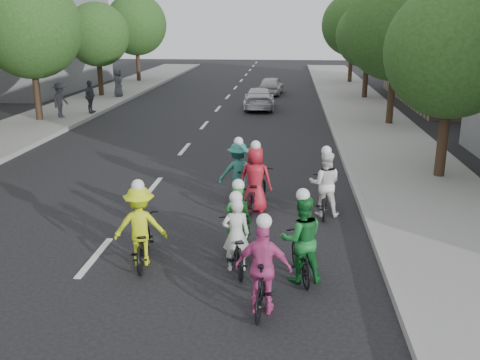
# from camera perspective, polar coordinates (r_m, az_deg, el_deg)

# --- Properties ---
(ground) EXTENTS (120.00, 120.00, 0.00)m
(ground) POSITION_cam_1_polar(r_m,az_deg,el_deg) (11.89, -15.22, -7.96)
(ground) COLOR black
(ground) RESTS_ON ground
(curb_left) EXTENTS (0.18, 80.00, 0.18)m
(curb_left) POSITION_cam_1_polar(r_m,az_deg,el_deg) (22.97, -20.97, 3.63)
(curb_left) COLOR #999993
(curb_left) RESTS_ON ground
(sidewalk_right) EXTENTS (4.00, 80.00, 0.15)m
(sidewalk_right) POSITION_cam_1_polar(r_m,az_deg,el_deg) (21.02, 16.01, 2.92)
(sidewalk_right) COLOR gray
(sidewalk_right) RESTS_ON ground
(curb_right) EXTENTS (0.18, 80.00, 0.18)m
(curb_right) POSITION_cam_1_polar(r_m,az_deg,el_deg) (20.74, 10.71, 3.14)
(curb_right) COLOR #999993
(curb_right) RESTS_ON ground
(bldg_sw) EXTENTS (10.00, 14.00, 8.00)m
(bldg_sw) POSITION_cam_1_polar(r_m,az_deg,el_deg) (43.04, -23.25, 14.26)
(bldg_sw) COLOR slate
(bldg_sw) RESTS_ON ground
(tree_l_3) EXTENTS (4.80, 4.80, 6.93)m
(tree_l_3) POSITION_cam_1_polar(r_m,az_deg,el_deg) (27.91, -21.50, 14.90)
(tree_l_3) COLOR black
(tree_l_3) RESTS_ON ground
(tree_l_4) EXTENTS (4.00, 4.00, 5.97)m
(tree_l_4) POSITION_cam_1_polar(r_m,az_deg,el_deg) (36.22, -14.99, 14.74)
(tree_l_4) COLOR black
(tree_l_4) RESTS_ON ground
(tree_l_5) EXTENTS (4.80, 4.80, 6.93)m
(tree_l_5) POSITION_cam_1_polar(r_m,az_deg,el_deg) (44.79, -11.03, 15.96)
(tree_l_5) COLOR black
(tree_l_5) RESTS_ON ground
(tree_r_0) EXTENTS (4.00, 4.00, 5.97)m
(tree_r_0) POSITION_cam_1_polar(r_m,az_deg,el_deg) (17.38, 21.72, 12.65)
(tree_r_0) COLOR black
(tree_r_0) RESTS_ON ground
(tree_r_1) EXTENTS (4.80, 4.80, 6.93)m
(tree_r_1) POSITION_cam_1_polar(r_m,az_deg,el_deg) (26.13, 16.36, 15.32)
(tree_r_1) COLOR black
(tree_r_1) RESTS_ON ground
(tree_r_2) EXTENTS (4.00, 4.00, 5.97)m
(tree_r_2) POSITION_cam_1_polar(r_m,az_deg,el_deg) (35.02, 13.53, 14.80)
(tree_r_2) COLOR black
(tree_r_2) RESTS_ON ground
(tree_r_3) EXTENTS (4.80, 4.80, 6.93)m
(tree_r_3) POSITION_cam_1_polar(r_m,az_deg,el_deg) (43.95, 11.94, 15.91)
(tree_r_3) COLOR black
(tree_r_3) RESTS_ON ground
(cyclist_0) EXTENTS (0.98, 1.88, 1.66)m
(cyclist_0) POSITION_cam_1_polar(r_m,az_deg,el_deg) (10.81, -0.39, -6.71)
(cyclist_0) COLOR black
(cyclist_0) RESTS_ON ground
(cyclist_1) EXTENTS (0.95, 1.63, 1.87)m
(cyclist_1) POSITION_cam_1_polar(r_m,az_deg,el_deg) (10.36, 6.54, -6.93)
(cyclist_1) COLOR black
(cyclist_1) RESTS_ON ground
(cyclist_2) EXTENTS (1.16, 1.88, 1.82)m
(cyclist_2) POSITION_cam_1_polar(r_m,az_deg,el_deg) (11.17, -10.49, -5.54)
(cyclist_2) COLOR black
(cyclist_2) RESTS_ON ground
(cyclist_3) EXTENTS (1.01, 1.66, 1.80)m
(cyclist_3) POSITION_cam_1_polar(r_m,az_deg,el_deg) (9.26, 2.53, -10.14)
(cyclist_3) COLOR black
(cyclist_3) RESTS_ON ground
(cyclist_4) EXTENTS (1.05, 2.06, 1.90)m
(cyclist_4) POSITION_cam_1_polar(r_m,az_deg,el_deg) (14.03, 1.66, -0.66)
(cyclist_4) COLOR black
(cyclist_4) RESTS_ON ground
(cyclist_5) EXTENTS (0.79, 1.74, 1.70)m
(cyclist_5) POSITION_cam_1_polar(r_m,az_deg,el_deg) (11.42, -0.15, -5.11)
(cyclist_5) COLOR black
(cyclist_5) RESTS_ON ground
(cyclist_6) EXTENTS (0.86, 1.82, 1.83)m
(cyclist_6) POSITION_cam_1_polar(r_m,az_deg,el_deg) (13.90, 8.99, -1.08)
(cyclist_6) COLOR black
(cyclist_6) RESTS_ON ground
(cyclist_7) EXTENTS (1.17, 1.58, 1.83)m
(cyclist_7) POSITION_cam_1_polar(r_m,az_deg,el_deg) (14.71, -0.14, 0.40)
(cyclist_7) COLOR black
(cyclist_7) RESTS_ON ground
(follow_car_lead) EXTENTS (1.87, 4.21, 1.20)m
(follow_car_lead) POSITION_cam_1_polar(r_m,az_deg,el_deg) (30.66, 2.04, 8.71)
(follow_car_lead) COLOR silver
(follow_car_lead) RESTS_ON ground
(follow_car_trail) EXTENTS (1.75, 3.68, 1.22)m
(follow_car_trail) POSITION_cam_1_polar(r_m,az_deg,el_deg) (36.76, 3.34, 10.03)
(follow_car_trail) COLOR silver
(follow_car_trail) RESTS_ON ground
(spectator_0) EXTENTS (0.79, 1.20, 1.74)m
(spectator_0) POSITION_cam_1_polar(r_m,az_deg,el_deg) (28.41, -18.60, 8.09)
(spectator_0) COLOR #4D4D5A
(spectator_0) RESTS_ON sidewalk_left
(spectator_1) EXTENTS (0.49, 1.03, 1.71)m
(spectator_1) POSITION_cam_1_polar(r_m,az_deg,el_deg) (29.31, -15.70, 8.54)
(spectator_1) COLOR #454751
(spectator_1) RESTS_ON sidewalk_left
(spectator_2) EXTENTS (0.62, 0.90, 1.78)m
(spectator_2) POSITION_cam_1_polar(r_m,az_deg,el_deg) (35.43, -12.90, 10.10)
(spectator_2) COLOR #44454F
(spectator_2) RESTS_ON sidewalk_left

